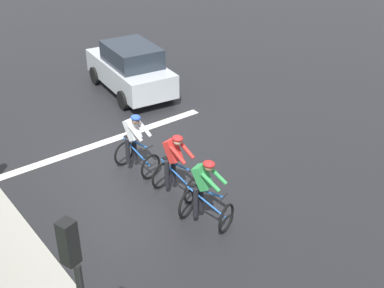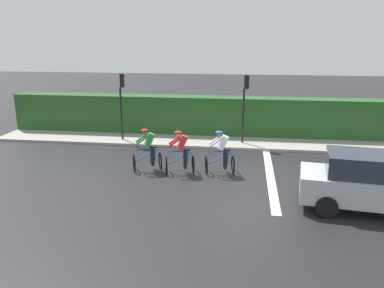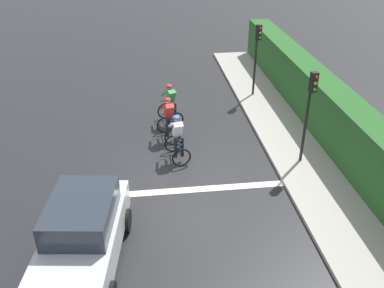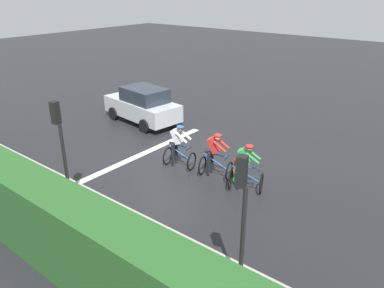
{
  "view_description": "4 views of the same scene",
  "coord_description": "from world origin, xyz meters",
  "px_view_note": "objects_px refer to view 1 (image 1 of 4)",
  "views": [
    {
      "loc": [
        5.77,
        10.67,
        7.14
      ],
      "look_at": [
        -0.96,
        2.04,
        0.98
      ],
      "focal_mm": 46.8,
      "sensor_mm": 36.0,
      "label": 1
    },
    {
      "loc": [
        -14.28,
        0.03,
        5.1
      ],
      "look_at": [
        0.23,
        2.02,
        1.05
      ],
      "focal_mm": 36.82,
      "sensor_mm": 36.0,
      "label": 2
    },
    {
      "loc": [
        -1.03,
        -11.69,
        7.78
      ],
      "look_at": [
        0.48,
        0.63,
        0.72
      ],
      "focal_mm": 39.4,
      "sensor_mm": 36.0,
      "label": 3
    },
    {
      "loc": [
        9.62,
        9.17,
        6.3
      ],
      "look_at": [
        -0.06,
        1.47,
        1.06
      ],
      "focal_mm": 35.34,
      "sensor_mm": 36.0,
      "label": 4
    }
  ],
  "objects_px": {
    "cyclist_second": "(175,166)",
    "car_silver": "(130,68)",
    "cyclist_lead": "(205,194)",
    "cyclist_mid": "(135,144)"
  },
  "relations": [
    {
      "from": "cyclist_lead",
      "to": "cyclist_mid",
      "type": "bearing_deg",
      "value": -89.6
    },
    {
      "from": "car_silver",
      "to": "cyclist_lead",
      "type": "bearing_deg",
      "value": 70.05
    },
    {
      "from": "cyclist_lead",
      "to": "cyclist_second",
      "type": "relative_size",
      "value": 1.0
    },
    {
      "from": "cyclist_mid",
      "to": "cyclist_second",
      "type": "bearing_deg",
      "value": 96.8
    },
    {
      "from": "cyclist_lead",
      "to": "cyclist_second",
      "type": "distance_m",
      "value": 1.33
    },
    {
      "from": "cyclist_lead",
      "to": "car_silver",
      "type": "xyz_separation_m",
      "value": [
        -2.69,
        -7.42,
        0.08
      ]
    },
    {
      "from": "cyclist_mid",
      "to": "car_silver",
      "type": "relative_size",
      "value": 0.39
    },
    {
      "from": "cyclist_second",
      "to": "car_silver",
      "type": "distance_m",
      "value": 6.61
    },
    {
      "from": "cyclist_second",
      "to": "car_silver",
      "type": "xyz_separation_m",
      "value": [
        -2.53,
        -6.1,
        0.08
      ]
    },
    {
      "from": "cyclist_lead",
      "to": "car_silver",
      "type": "distance_m",
      "value": 7.9
    }
  ]
}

